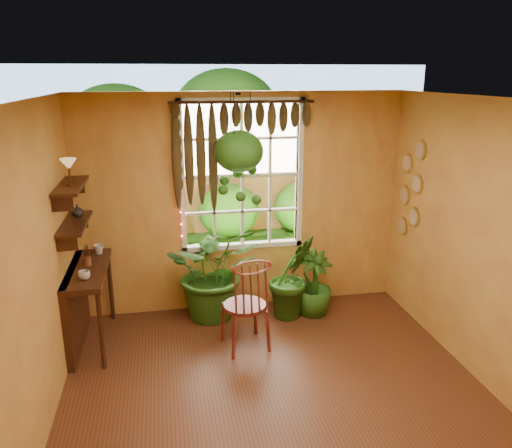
% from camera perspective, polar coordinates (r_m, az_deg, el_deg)
% --- Properties ---
extents(floor, '(4.50, 4.50, 0.00)m').
position_cam_1_polar(floor, '(4.74, 3.26, -20.84)').
color(floor, '#602D1B').
rests_on(floor, ground).
extents(ceiling, '(4.50, 4.50, 0.00)m').
position_cam_1_polar(ceiling, '(3.76, 3.96, 13.79)').
color(ceiling, silver).
rests_on(ceiling, wall_back).
extents(wall_back, '(4.00, 0.00, 4.00)m').
position_cam_1_polar(wall_back, '(6.16, -1.56, 2.29)').
color(wall_back, '#E3B74D').
rests_on(wall_back, floor).
extents(wall_left, '(0.00, 4.50, 4.50)m').
position_cam_1_polar(wall_left, '(4.09, -24.98, -7.08)').
color(wall_left, '#E3B74D').
rests_on(wall_left, floor).
extents(wall_right, '(0.00, 4.50, 4.50)m').
position_cam_1_polar(wall_right, '(4.93, 26.79, -3.34)').
color(wall_right, '#E3B74D').
rests_on(wall_right, floor).
extents(window, '(1.52, 0.10, 1.86)m').
position_cam_1_polar(window, '(6.11, -1.63, 5.55)').
color(window, white).
rests_on(window, wall_back).
extents(valance_vine, '(1.70, 0.12, 1.10)m').
position_cam_1_polar(valance_vine, '(5.89, -2.32, 10.80)').
color(valance_vine, '#3B1B10').
rests_on(valance_vine, window).
extents(string_lights, '(0.03, 0.03, 1.54)m').
position_cam_1_polar(string_lights, '(5.94, -8.79, 5.52)').
color(string_lights, '#FF2633').
rests_on(string_lights, window).
extents(wall_plates, '(0.04, 0.32, 1.10)m').
position_cam_1_polar(wall_plates, '(6.31, 17.23, 3.76)').
color(wall_plates, '#FFEDD0').
rests_on(wall_plates, wall_right).
extents(counter_ledge, '(0.40, 1.20, 0.90)m').
position_cam_1_polar(counter_ledge, '(5.82, -19.49, -7.97)').
color(counter_ledge, '#3B1B10').
rests_on(counter_ledge, floor).
extents(shelf_lower, '(0.25, 0.90, 0.04)m').
position_cam_1_polar(shelf_lower, '(5.52, -20.00, 0.08)').
color(shelf_lower, '#3B1B10').
rests_on(shelf_lower, wall_left).
extents(shelf_upper, '(0.25, 0.90, 0.04)m').
position_cam_1_polar(shelf_upper, '(5.43, -20.42, 4.12)').
color(shelf_upper, '#3B1B10').
rests_on(shelf_upper, wall_left).
extents(backyard, '(14.00, 10.00, 12.00)m').
position_cam_1_polar(backyard, '(10.70, -4.30, 8.14)').
color(backyard, '#265117').
rests_on(backyard, ground).
extents(windsor_chair, '(0.54, 0.56, 1.25)m').
position_cam_1_polar(windsor_chair, '(5.49, -1.15, -10.66)').
color(windsor_chair, maroon).
rests_on(windsor_chair, floor).
extents(potted_plant_left, '(1.16, 1.02, 1.22)m').
position_cam_1_polar(potted_plant_left, '(6.08, -4.80, -5.30)').
color(potted_plant_left, '#164412').
rests_on(potted_plant_left, floor).
extents(potted_plant_mid, '(0.67, 0.59, 1.04)m').
position_cam_1_polar(potted_plant_mid, '(6.13, 4.13, -6.00)').
color(potted_plant_mid, '#164412').
rests_on(potted_plant_mid, floor).
extents(potted_plant_right, '(0.61, 0.61, 0.83)m').
position_cam_1_polar(potted_plant_right, '(6.24, 6.60, -6.71)').
color(potted_plant_right, '#164412').
rests_on(potted_plant_right, floor).
extents(hanging_basket, '(0.57, 0.57, 1.30)m').
position_cam_1_polar(hanging_basket, '(5.79, -1.98, 7.54)').
color(hanging_basket, black).
rests_on(hanging_basket, ceiling).
extents(cup_a, '(0.12, 0.12, 0.09)m').
position_cam_1_polar(cup_a, '(5.34, -19.03, -5.56)').
color(cup_a, silver).
rests_on(cup_a, counter_ledge).
extents(cup_b, '(0.15, 0.15, 0.11)m').
position_cam_1_polar(cup_b, '(6.02, -17.54, -2.78)').
color(cup_b, beige).
rests_on(cup_b, counter_ledge).
extents(brush_jar, '(0.08, 0.08, 0.29)m').
position_cam_1_polar(brush_jar, '(5.70, -18.75, -3.37)').
color(brush_jar, brown).
rests_on(brush_jar, counter_ledge).
extents(shelf_vase, '(0.16, 0.16, 0.13)m').
position_cam_1_polar(shelf_vase, '(5.69, -19.74, 1.45)').
color(shelf_vase, '#B2AD99').
rests_on(shelf_vase, shelf_lower).
extents(tiffany_lamp, '(0.16, 0.16, 0.27)m').
position_cam_1_polar(tiffany_lamp, '(5.31, -20.63, 6.25)').
color(tiffany_lamp, brown).
rests_on(tiffany_lamp, shelf_upper).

